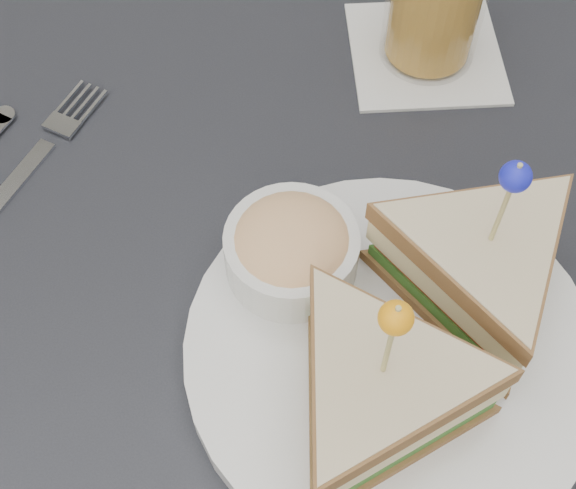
{
  "coord_description": "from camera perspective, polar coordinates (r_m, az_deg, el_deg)",
  "views": [
    {
      "loc": [
        0.01,
        -0.28,
        1.26
      ],
      "look_at": [
        0.01,
        0.01,
        0.8
      ],
      "focal_mm": 50.0,
      "sensor_mm": 36.0,
      "label": 1
    }
  ],
  "objects": [
    {
      "name": "cutlery_fork",
      "position": [
        0.68,
        -17.58,
        5.84
      ],
      "size": [
        0.11,
        0.18,
        0.01
      ],
      "rotation": [
        0.0,
        0.0,
        -0.48
      ],
      "color": "silver",
      "rests_on": "table"
    },
    {
      "name": "plate_meal",
      "position": [
        0.53,
        8.45,
        -5.65
      ],
      "size": [
        0.31,
        0.3,
        0.17
      ],
      "rotation": [
        0.0,
        0.0,
        -0.02
      ],
      "color": "silver",
      "rests_on": "table"
    },
    {
      "name": "table",
      "position": [
        0.65,
        -0.87,
        -6.67
      ],
      "size": [
        0.8,
        0.8,
        0.75
      ],
      "color": "black",
      "rests_on": "ground"
    }
  ]
}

